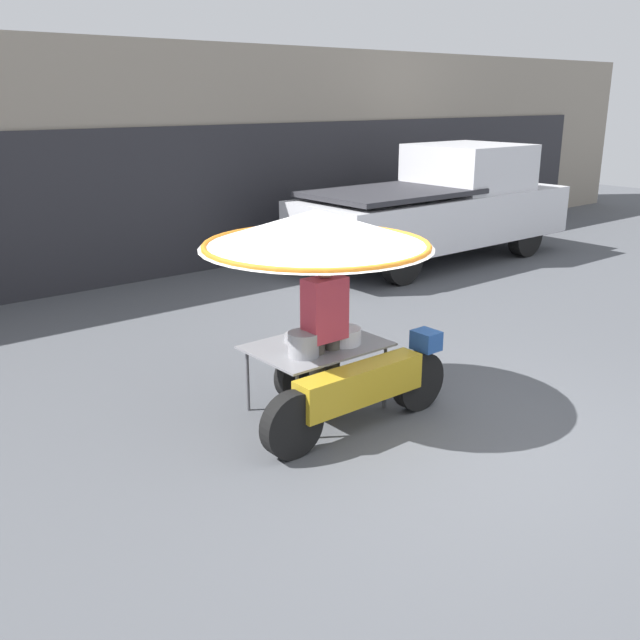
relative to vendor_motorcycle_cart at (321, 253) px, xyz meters
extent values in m
plane|color=#4C4F54|center=(0.44, -0.99, -1.50)|extent=(36.00, 36.00, 0.00)
cube|color=gray|center=(0.44, 6.62, 0.32)|extent=(28.00, 2.00, 3.63)
cube|color=#28282D|center=(0.44, 5.59, -0.32)|extent=(23.80, 0.06, 2.36)
cylinder|color=black|center=(0.73, -0.54, -1.22)|extent=(0.56, 0.14, 0.56)
cylinder|color=black|center=(-0.74, -0.54, -1.22)|extent=(0.56, 0.14, 0.56)
cube|color=#B7931E|center=(0.00, -0.54, -1.06)|extent=(1.30, 0.24, 0.32)
cube|color=#234C93|center=(0.82, -0.54, -0.84)|extent=(0.20, 0.24, 0.18)
cylinder|color=black|center=(0.00, 0.32, -1.25)|extent=(0.50, 0.14, 0.50)
cylinder|color=#515156|center=(0.51, -0.32, -1.19)|extent=(0.03, 0.03, 0.62)
cylinder|color=#515156|center=(0.51, 0.43, -1.19)|extent=(0.03, 0.03, 0.62)
cylinder|color=#515156|center=(-0.52, -0.32, -1.19)|extent=(0.03, 0.03, 0.62)
cylinder|color=#515156|center=(-0.52, 0.43, -1.19)|extent=(0.03, 0.03, 0.62)
cube|color=gray|center=(0.00, 0.06, -0.87)|extent=(1.21, 0.89, 0.02)
cylinder|color=#B2B2B7|center=(0.00, 0.06, -0.41)|extent=(0.03, 0.03, 0.91)
cone|color=white|center=(0.00, 0.06, 0.21)|extent=(2.07, 2.07, 0.33)
torus|color=orange|center=(0.00, 0.06, 0.07)|extent=(2.02, 2.02, 0.05)
cylinder|color=#939399|center=(-0.28, -0.10, -0.75)|extent=(0.27, 0.27, 0.22)
cylinder|color=silver|center=(0.21, -0.08, -0.79)|extent=(0.32, 0.32, 0.15)
cylinder|color=#939399|center=(-0.06, 0.24, -0.83)|extent=(0.28, 0.28, 0.07)
cylinder|color=#4C473D|center=(-0.14, -0.11, -1.13)|extent=(0.14, 0.14, 0.75)
cylinder|color=#4C473D|center=(0.04, -0.11, -1.13)|extent=(0.14, 0.14, 0.75)
cube|color=#C13847|center=(-0.05, -0.11, -0.47)|extent=(0.38, 0.22, 0.56)
sphere|color=tan|center=(-0.05, -0.11, -0.09)|extent=(0.20, 0.20, 0.20)
cylinder|color=black|center=(7.15, 2.83, -1.13)|extent=(0.73, 0.24, 0.73)
cylinder|color=black|center=(7.15, 4.42, -1.13)|extent=(0.73, 0.24, 0.73)
cylinder|color=black|center=(3.94, 2.83, -1.13)|extent=(0.73, 0.24, 0.73)
cylinder|color=black|center=(3.94, 4.42, -1.13)|extent=(0.73, 0.24, 0.73)
cube|color=silver|center=(5.55, 3.62, -0.72)|extent=(5.35, 1.87, 0.83)
cube|color=silver|center=(6.40, 3.62, 0.10)|extent=(1.82, 1.72, 0.79)
cube|color=#2D2D33|center=(4.48, 3.62, -0.20)|extent=(2.78, 1.79, 0.08)
camera|label=1|loc=(-3.88, -4.72, 1.32)|focal=40.00mm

